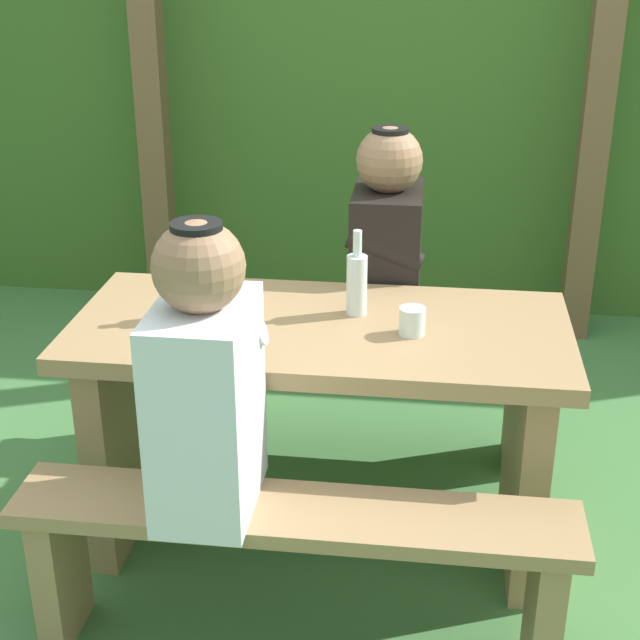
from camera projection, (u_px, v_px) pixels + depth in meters
name	position (u px, v px, depth m)	size (l,w,h in m)	color
ground_plane	(320.00, 534.00, 2.92)	(12.00, 12.00, 0.00)	#44773F
hedge_backdrop	(379.00, 72.00, 4.55)	(6.40, 0.78, 2.12)	#3C6324
pergola_post_left	(150.00, 78.00, 4.07)	(0.12, 0.12, 2.22)	brown
pergola_post_right	(600.00, 88.00, 3.85)	(0.12, 0.12, 2.22)	brown
picnic_table	(320.00, 395.00, 2.72)	(1.40, 0.64, 0.72)	#9E7A51
bench_near	(294.00, 550.00, 2.33)	(1.40, 0.24, 0.45)	#9E7A51
bench_far	(338.00, 369.00, 3.25)	(1.40, 0.24, 0.45)	#9E7A51
person_white_shirt	(205.00, 381.00, 2.17)	(0.25, 0.35, 0.72)	silver
person_black_coat	(387.00, 246.00, 3.04)	(0.25, 0.35, 0.72)	black
drinking_glass	(412.00, 321.00, 2.55)	(0.07, 0.07, 0.08)	silver
bottle_left	(357.00, 282.00, 2.66)	(0.06, 0.06, 0.25)	silver
bottle_right	(211.00, 283.00, 2.64)	(0.06, 0.06, 0.24)	silver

